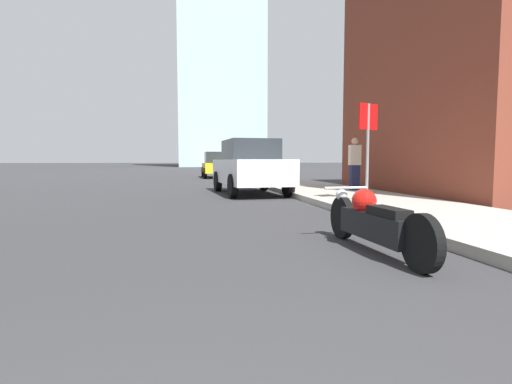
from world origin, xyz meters
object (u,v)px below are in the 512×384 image
Objects in this scene: parked_car_yellow at (216,165)px; stop_sign at (368,135)px; parked_car_white at (250,167)px; pedestrian at (355,163)px; motorcycle at (373,222)px.

stop_sign is (2.19, -16.93, 0.87)m from parked_car_yellow.
pedestrian is at bearing -20.65° from parked_car_white.
parked_car_yellow is at bearing 88.00° from motorcycle.
stop_sign is at bearing -109.31° from pedestrian.
motorcycle is 8.53m from parked_car_white.
motorcycle is 0.53× the size of parked_car_white.
stop_sign reaches higher than pedestrian.
parked_car_white is at bearing 88.11° from motorcycle.
stop_sign is 1.36× the size of pedestrian.
pedestrian is at bearing 70.69° from stop_sign.
parked_car_yellow reaches higher than motorcycle.
parked_car_white is at bearing 163.80° from pedestrian.
stop_sign reaches higher than parked_car_yellow.
parked_car_white is at bearing -89.43° from parked_car_yellow.
stop_sign is at bearing 62.70° from motorcycle.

